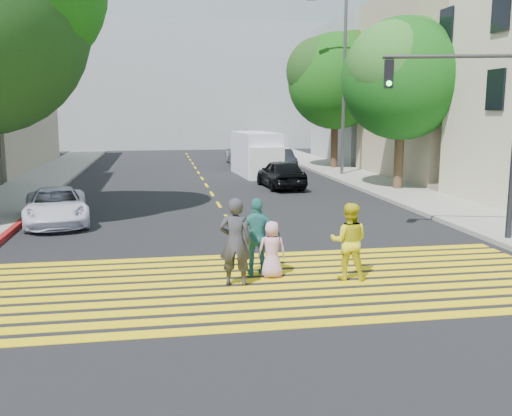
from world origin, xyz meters
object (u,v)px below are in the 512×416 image
object	(u,v)px
pedestrian_child	(272,250)
white_van	(257,155)
silver_car	(243,154)
dark_car_parked	(282,159)
dark_car_near	(281,174)
tree_right_far	(337,76)
white_sedan	(56,206)
pedestrian_extra	(258,237)
tree_right_near	(403,72)
traffic_signal	(479,115)
pedestrian_woman	(349,241)
pedestrian_man	(235,242)

from	to	relation	value
pedestrian_child	white_van	xyz separation A→B (m)	(3.10, 20.14, 0.52)
silver_car	dark_car_parked	size ratio (longest dim) A/B	1.31
dark_car_near	white_van	distance (m)	5.48
tree_right_far	white_sedan	size ratio (longest dim) A/B	2.01
silver_car	dark_car_parked	bearing A→B (deg)	118.33
pedestrian_extra	dark_car_near	size ratio (longest dim) A/B	0.44
white_sedan	silver_car	world-z (taller)	silver_car
tree_right_far	tree_right_near	bearing A→B (deg)	-90.16
pedestrian_child	dark_car_parked	distance (m)	24.03
dark_car_parked	traffic_signal	distance (m)	21.17
pedestrian_woman	pedestrian_child	size ratio (longest dim) A/B	1.33
pedestrian_extra	white_sedan	world-z (taller)	pedestrian_extra
tree_right_far	traffic_signal	size ratio (longest dim) A/B	1.55
pedestrian_woman	dark_car_parked	bearing A→B (deg)	-78.99
pedestrian_woman	tree_right_near	bearing A→B (deg)	-98.08
pedestrian_woman	white_sedan	world-z (taller)	pedestrian_woman
white_van	traffic_signal	size ratio (longest dim) A/B	0.96
tree_right_near	white_van	xyz separation A→B (m)	(-5.50, 7.33, -4.28)
pedestrian_child	silver_car	xyz separation A→B (m)	(3.29, 27.22, 0.08)
pedestrian_woman	tree_right_far	bearing A→B (deg)	-87.10
pedestrian_man	silver_car	distance (m)	27.96
tree_right_near	traffic_signal	world-z (taller)	tree_right_near
silver_car	dark_car_parked	xyz separation A→B (m)	(1.99, -3.78, -0.10)
pedestrian_man	pedestrian_woman	bearing A→B (deg)	-166.69
white_van	traffic_signal	distance (m)	18.10
tree_right_near	white_sedan	size ratio (longest dim) A/B	1.87
pedestrian_extra	traffic_signal	xyz separation A→B (m)	(6.66, 2.29, 2.72)
tree_right_near	dark_car_near	xyz separation A→B (m)	(-5.25, 1.87, -4.75)
silver_car	pedestrian_extra	bearing A→B (deg)	83.06
silver_car	white_van	bearing A→B (deg)	89.12
pedestrian_extra	silver_car	xyz separation A→B (m)	(3.58, 27.00, -0.17)
pedestrian_man	white_sedan	xyz separation A→B (m)	(-5.02, 7.71, -0.37)
tree_right_near	white_sedan	xyz separation A→B (m)	(-14.51, -5.51, -4.85)
pedestrian_man	dark_car_parked	size ratio (longest dim) A/B	0.50
pedestrian_man	white_van	size ratio (longest dim) A/B	0.36
tree_right_far	dark_car_parked	size ratio (longest dim) A/B	2.24
pedestrian_extra	silver_car	world-z (taller)	pedestrian_extra
dark_car_parked	white_sedan	bearing A→B (deg)	-123.93
pedestrian_woman	pedestrian_child	xyz separation A→B (m)	(-1.68, 0.40, -0.22)
tree_right_far	dark_car_near	distance (m)	10.95
pedestrian_man	pedestrian_woman	distance (m)	2.57
pedestrian_man	silver_car	size ratio (longest dim) A/B	0.38
tree_right_far	pedestrian_man	distance (m)	25.55
tree_right_far	traffic_signal	world-z (taller)	tree_right_far
tree_right_near	traffic_signal	size ratio (longest dim) A/B	1.44
tree_right_far	silver_car	xyz separation A→B (m)	(-5.34, 4.44, -5.12)
pedestrian_child	traffic_signal	world-z (taller)	traffic_signal
dark_car_parked	traffic_signal	size ratio (longest dim) A/B	0.69
traffic_signal	tree_right_far	bearing A→B (deg)	98.41
pedestrian_man	pedestrian_extra	size ratio (longest dim) A/B	1.07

